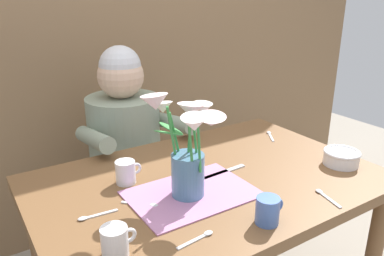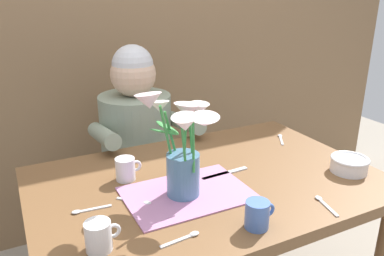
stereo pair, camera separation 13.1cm
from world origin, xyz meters
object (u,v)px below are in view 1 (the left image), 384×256
Objects in this scene: coffee_cup at (126,172)px; dinner_knife at (224,172)px; tea_cup at (268,210)px; ceramic_mug at (115,242)px; flower_vase at (187,147)px; seated_person at (127,164)px; ceramic_bowl at (341,157)px.

dinner_knife is at bearing -20.04° from coffee_cup.
tea_cup is (-0.09, -0.32, 0.04)m from dinner_knife.
coffee_cup and ceramic_mug have the same top height.
tea_cup is at bearing -108.95° from dinner_knife.
coffee_cup is at bearing 123.16° from flower_vase.
ceramic_mug is (-0.42, 0.10, 0.00)m from tea_cup.
seated_person is at bearing 83.46° from flower_vase.
flower_vase reaches higher than dinner_knife.
seated_person is 8.35× the size of ceramic_bowl.
ceramic_bowl is at bearing 2.23° from ceramic_mug.
seated_person is 0.94m from ceramic_mug.
tea_cup is (0.04, -0.93, 0.22)m from seated_person.
flower_vase is 3.77× the size of ceramic_mug.
ceramic_mug reaches higher than dinner_knife.
ceramic_bowl is (0.54, -0.79, 0.21)m from seated_person.
seated_person reaches higher than dinner_knife.
flower_vase reaches higher than ceramic_mug.
coffee_cup is (-0.13, 0.19, -0.13)m from flower_vase.
flower_vase is at bearing 114.81° from tea_cup.
ceramic_mug is at bearing -159.74° from dinner_knife.
flower_vase is 0.26m from coffee_cup.
seated_person reaches higher than ceramic_mug.
dinner_knife is 0.35m from coffee_cup.
coffee_cup is at bearing -113.12° from seated_person.
coffee_cup is 0.50m from tea_cup.
dinner_knife is 0.55m from ceramic_mug.
dinner_knife is (0.20, 0.07, -0.17)m from flower_vase.
ceramic_bowl is 0.72× the size of dinner_knife.
ceramic_mug is (-0.38, -0.83, 0.22)m from seated_person.
coffee_cup is 1.00× the size of ceramic_mug.
seated_person is 0.98m from ceramic_bowl.
seated_person is 0.77m from flower_vase.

